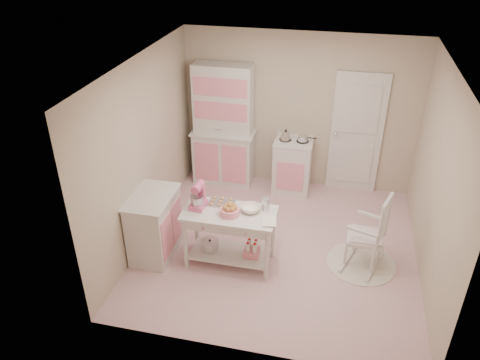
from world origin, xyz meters
name	(u,v)px	position (x,y,z in m)	size (l,w,h in m)	color
room_shell	(283,141)	(0.00, 0.00, 1.65)	(3.84, 3.84, 2.62)	pink
door	(356,134)	(0.95, 1.87, 1.02)	(0.82, 0.05, 2.04)	silver
hutch	(223,126)	(-1.23, 1.66, 1.04)	(1.06, 0.50, 2.08)	silver
stove	(292,165)	(-0.03, 1.61, 0.46)	(0.62, 0.57, 0.92)	silver
base_cabinet	(154,225)	(-1.63, -0.52, 0.46)	(0.54, 0.84, 0.92)	silver
lace_rug	(361,263)	(1.16, -0.13, 0.01)	(0.92, 0.92, 0.01)	white
rocking_chair	(366,231)	(1.16, -0.13, 0.55)	(0.48, 0.72, 1.10)	silver
work_table	(230,237)	(-0.59, -0.48, 0.40)	(1.20, 0.60, 0.80)	silver
stand_mixer	(198,196)	(-1.01, -0.46, 0.97)	(0.20, 0.28, 0.34)	#E15F92
cookie_tray	(222,203)	(-0.74, -0.30, 0.81)	(0.34, 0.24, 0.02)	silver
bread_basket	(230,212)	(-0.57, -0.53, 0.85)	(0.25, 0.25, 0.09)	pink
mixing_bowl	(251,209)	(-0.33, -0.40, 0.84)	(0.25, 0.25, 0.08)	white
metal_pitcher	(266,204)	(-0.15, -0.32, 0.89)	(0.10, 0.10, 0.17)	silver
recipe_book	(262,221)	(-0.14, -0.60, 0.81)	(0.17, 0.23, 0.02)	white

